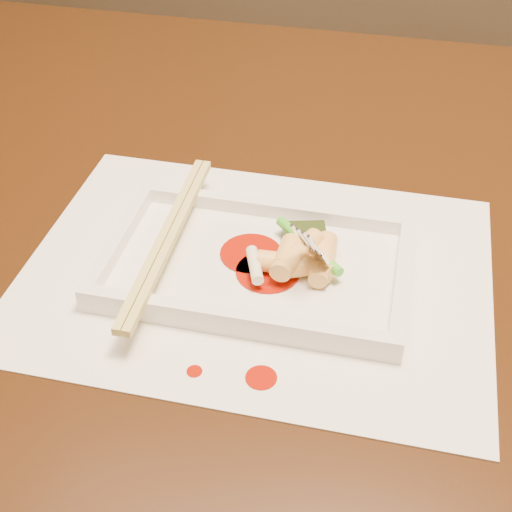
% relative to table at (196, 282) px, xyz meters
% --- Properties ---
extents(table, '(1.40, 0.90, 0.75)m').
position_rel_table_xyz_m(table, '(0.00, 0.00, 0.00)').
color(table, black).
rests_on(table, ground).
extents(placemat, '(0.40, 0.30, 0.00)m').
position_rel_table_xyz_m(placemat, '(0.08, -0.08, 0.10)').
color(placemat, white).
rests_on(placemat, table).
extents(sauce_splatter_a, '(0.02, 0.02, 0.00)m').
position_rel_table_xyz_m(sauce_splatter_a, '(0.11, -0.20, 0.10)').
color(sauce_splatter_a, '#9D1204').
rests_on(sauce_splatter_a, placemat).
extents(sauce_splatter_b, '(0.01, 0.01, 0.00)m').
position_rel_table_xyz_m(sauce_splatter_b, '(0.06, -0.20, 0.10)').
color(sauce_splatter_b, '#9D1204').
rests_on(sauce_splatter_b, placemat).
extents(plate_base, '(0.26, 0.16, 0.01)m').
position_rel_table_xyz_m(plate_base, '(0.08, -0.08, 0.11)').
color(plate_base, white).
rests_on(plate_base, placemat).
extents(plate_rim_far, '(0.26, 0.01, 0.01)m').
position_rel_table_xyz_m(plate_rim_far, '(0.08, -0.01, 0.12)').
color(plate_rim_far, white).
rests_on(plate_rim_far, plate_base).
extents(plate_rim_near, '(0.26, 0.01, 0.01)m').
position_rel_table_xyz_m(plate_rim_near, '(0.08, -0.16, 0.12)').
color(plate_rim_near, white).
rests_on(plate_rim_near, plate_base).
extents(plate_rim_left, '(0.01, 0.14, 0.01)m').
position_rel_table_xyz_m(plate_rim_left, '(-0.04, -0.08, 0.12)').
color(plate_rim_left, white).
rests_on(plate_rim_left, plate_base).
extents(plate_rim_right, '(0.01, 0.14, 0.01)m').
position_rel_table_xyz_m(plate_rim_right, '(0.21, -0.08, 0.12)').
color(plate_rim_right, white).
rests_on(plate_rim_right, plate_base).
extents(veg_piece, '(0.04, 0.04, 0.01)m').
position_rel_table_xyz_m(veg_piece, '(0.12, -0.04, 0.12)').
color(veg_piece, black).
rests_on(veg_piece, plate_base).
extents(scallion_white, '(0.02, 0.04, 0.01)m').
position_rel_table_xyz_m(scallion_white, '(0.09, -0.10, 0.12)').
color(scallion_white, '#EAEACC').
rests_on(scallion_white, plate_base).
extents(scallion_green, '(0.07, 0.06, 0.01)m').
position_rel_table_xyz_m(scallion_green, '(0.13, -0.06, 0.12)').
color(scallion_green, green).
rests_on(scallion_green, plate_base).
extents(chopstick_a, '(0.01, 0.24, 0.01)m').
position_rel_table_xyz_m(chopstick_a, '(0.00, -0.08, 0.13)').
color(chopstick_a, '#D1C368').
rests_on(chopstick_a, plate_rim_near).
extents(chopstick_b, '(0.01, 0.24, 0.01)m').
position_rel_table_xyz_m(chopstick_b, '(0.01, -0.08, 0.13)').
color(chopstick_b, '#D1C368').
rests_on(chopstick_b, plate_rim_near).
extents(fork, '(0.09, 0.10, 0.14)m').
position_rel_table_xyz_m(fork, '(0.15, -0.07, 0.18)').
color(fork, silver).
rests_on(fork, plate_base).
extents(sauce_blob_0, '(0.05, 0.05, 0.00)m').
position_rel_table_xyz_m(sauce_blob_0, '(0.08, -0.07, 0.11)').
color(sauce_blob_0, '#9D1204').
rests_on(sauce_blob_0, plate_base).
extents(sauce_blob_1, '(0.05, 0.05, 0.00)m').
position_rel_table_xyz_m(sauce_blob_1, '(0.10, -0.09, 0.11)').
color(sauce_blob_1, '#9D1204').
rests_on(sauce_blob_1, plate_base).
extents(rice_cake_0, '(0.02, 0.04, 0.02)m').
position_rel_table_xyz_m(rice_cake_0, '(0.14, -0.08, 0.12)').
color(rice_cake_0, '#FFD677').
rests_on(rice_cake_0, plate_base).
extents(rice_cake_1, '(0.05, 0.03, 0.02)m').
position_rel_table_xyz_m(rice_cake_1, '(0.13, -0.09, 0.12)').
color(rice_cake_1, '#FFD677').
rests_on(rice_cake_1, plate_base).
extents(rice_cake_2, '(0.02, 0.04, 0.02)m').
position_rel_table_xyz_m(rice_cake_2, '(0.11, -0.09, 0.13)').
color(rice_cake_2, '#FFD677').
rests_on(rice_cake_2, plate_base).
extents(rice_cake_3, '(0.04, 0.04, 0.02)m').
position_rel_table_xyz_m(rice_cake_3, '(0.12, -0.07, 0.12)').
color(rice_cake_3, '#FFD677').
rests_on(rice_cake_3, plate_base).
extents(rice_cake_4, '(0.04, 0.02, 0.02)m').
position_rel_table_xyz_m(rice_cake_4, '(0.11, -0.09, 0.12)').
color(rice_cake_4, '#FFD677').
rests_on(rice_cake_4, plate_base).
extents(rice_cake_5, '(0.04, 0.05, 0.02)m').
position_rel_table_xyz_m(rice_cake_5, '(0.12, -0.08, 0.13)').
color(rice_cake_5, '#FFD677').
rests_on(rice_cake_5, plate_base).
extents(rice_cake_6, '(0.02, 0.04, 0.02)m').
position_rel_table_xyz_m(rice_cake_6, '(0.14, -0.07, 0.12)').
color(rice_cake_6, '#FFD677').
rests_on(rice_cake_6, plate_base).
extents(rice_cake_7, '(0.05, 0.03, 0.02)m').
position_rel_table_xyz_m(rice_cake_7, '(0.13, -0.09, 0.12)').
color(rice_cake_7, '#FFD677').
rests_on(rice_cake_7, plate_base).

